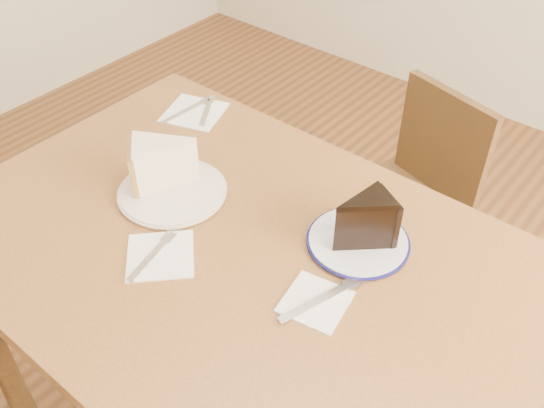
{
  "coord_description": "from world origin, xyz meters",
  "views": [
    {
      "loc": [
        0.58,
        -0.6,
        1.59
      ],
      "look_at": [
        0.0,
        0.1,
        0.8
      ],
      "focal_mm": 40.0,
      "sensor_mm": 36.0,
      "label": 1
    }
  ],
  "objects_px": {
    "plate_navy": "(358,242)",
    "carrot_cake": "(167,164)",
    "table": "(240,283)",
    "plate_cream": "(173,192)",
    "chair_far": "(407,200)",
    "chocolate_cake": "(360,225)"
  },
  "relations": [
    {
      "from": "plate_cream",
      "to": "chocolate_cake",
      "type": "relative_size",
      "value": 2.07
    },
    {
      "from": "plate_navy",
      "to": "carrot_cake",
      "type": "bearing_deg",
      "value": -165.4
    },
    {
      "from": "plate_cream",
      "to": "carrot_cake",
      "type": "distance_m",
      "value": 0.06
    },
    {
      "from": "plate_navy",
      "to": "carrot_cake",
      "type": "height_order",
      "value": "carrot_cake"
    },
    {
      "from": "chocolate_cake",
      "to": "chair_far",
      "type": "bearing_deg",
      "value": -46.75
    },
    {
      "from": "plate_cream",
      "to": "plate_navy",
      "type": "height_order",
      "value": "same"
    },
    {
      "from": "carrot_cake",
      "to": "chocolate_cake",
      "type": "height_order",
      "value": "chocolate_cake"
    },
    {
      "from": "table",
      "to": "plate_cream",
      "type": "relative_size",
      "value": 5.39
    },
    {
      "from": "chair_far",
      "to": "plate_cream",
      "type": "bearing_deg",
      "value": 85.17
    },
    {
      "from": "chair_far",
      "to": "chocolate_cake",
      "type": "relative_size",
      "value": 6.83
    },
    {
      "from": "chocolate_cake",
      "to": "plate_navy",
      "type": "bearing_deg",
      "value": -38.63
    },
    {
      "from": "table",
      "to": "plate_cream",
      "type": "bearing_deg",
      "value": 171.23
    },
    {
      "from": "plate_cream",
      "to": "chair_far",
      "type": "bearing_deg",
      "value": 70.67
    },
    {
      "from": "chair_far",
      "to": "plate_navy",
      "type": "xyz_separation_m",
      "value": [
        0.15,
        -0.55,
        0.35
      ]
    },
    {
      "from": "table",
      "to": "chocolate_cake",
      "type": "height_order",
      "value": "chocolate_cake"
    },
    {
      "from": "table",
      "to": "chocolate_cake",
      "type": "bearing_deg",
      "value": 40.17
    },
    {
      "from": "plate_cream",
      "to": "table",
      "type": "bearing_deg",
      "value": -8.77
    },
    {
      "from": "table",
      "to": "plate_cream",
      "type": "distance_m",
      "value": 0.24
    },
    {
      "from": "plate_navy",
      "to": "carrot_cake",
      "type": "relative_size",
      "value": 1.47
    },
    {
      "from": "carrot_cake",
      "to": "chocolate_cake",
      "type": "xyz_separation_m",
      "value": [
        0.42,
        0.1,
        0.0
      ]
    },
    {
      "from": "table",
      "to": "chocolate_cake",
      "type": "xyz_separation_m",
      "value": [
        0.18,
        0.15,
        0.16
      ]
    },
    {
      "from": "chair_far",
      "to": "carrot_cake",
      "type": "relative_size",
      "value": 5.62
    }
  ]
}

